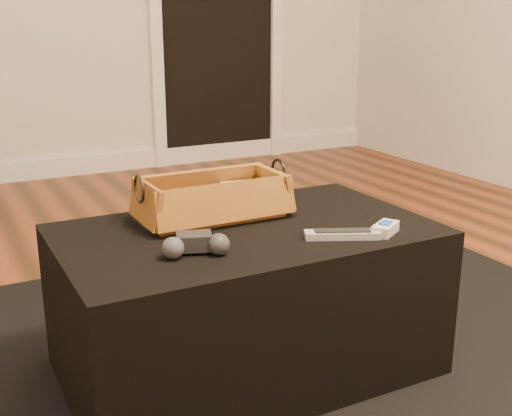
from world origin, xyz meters
name	(u,v)px	position (x,y,z in m)	size (l,w,h in m)	color
floor	(201,397)	(0.00, 0.00, -0.01)	(5.00, 5.50, 0.01)	brown
baseboard	(32,170)	(0.00, 2.73, 0.06)	(5.00, 0.04, 0.12)	white
doorway_opening	(217,12)	(1.30, 2.73, 1.02)	(0.82, 0.02, 2.00)	black
door_jamb_left	(155,12)	(0.85, 2.72, 1.02)	(0.08, 0.05, 2.05)	white
door_jamb_right	(276,12)	(1.75, 2.72, 1.02)	(0.08, 0.05, 2.05)	white
area_rug	(255,376)	(0.17, 0.01, 0.01)	(2.60, 2.00, 0.01)	black
ottoman	(246,300)	(0.17, 0.06, 0.22)	(1.00, 0.60, 0.42)	black
tv_remote	(208,211)	(0.11, 0.17, 0.46)	(0.23, 0.05, 0.02)	black
cloth_bundle	(243,194)	(0.24, 0.22, 0.48)	(0.12, 0.08, 0.06)	#C5AC89
wicker_basket	(213,201)	(0.13, 0.19, 0.48)	(0.44, 0.23, 0.15)	#B06027
game_controller	(195,244)	(-0.03, -0.06, 0.46)	(0.17, 0.12, 0.05)	black
silver_remote	(342,234)	(0.35, -0.13, 0.44)	(0.20, 0.12, 0.02)	#B0B3B9
cream_gadget	(385,228)	(0.47, -0.15, 0.45)	(0.10, 0.09, 0.03)	beige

